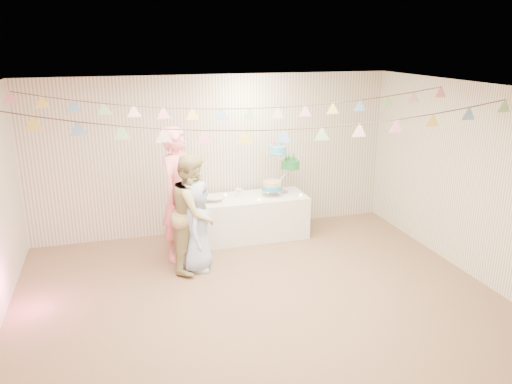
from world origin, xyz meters
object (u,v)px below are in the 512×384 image
object	(u,v)px
person_child	(197,226)
person_adult_b	(194,212)
table	(249,217)
person_adult_a	(179,194)
cake_stand	(281,165)

from	to	relation	value
person_child	person_adult_b	bearing A→B (deg)	35.29
table	person_adult_a	distance (m)	1.43
person_adult_a	person_child	distance (m)	0.60
person_adult_b	person_child	xyz separation A→B (m)	(0.02, -0.07, -0.18)
cake_stand	person_adult_b	distance (m)	1.88
table	cake_stand	world-z (taller)	cake_stand
cake_stand	person_adult_b	world-z (taller)	person_adult_b
person_adult_b	person_child	size ratio (longest dim) A/B	1.27
cake_stand	person_child	world-z (taller)	cake_stand
person_adult_b	person_child	bearing A→B (deg)	-135.51
table	cake_stand	xyz separation A→B (m)	(0.55, 0.05, 0.82)
person_child	table	bearing A→B (deg)	-29.62
person_child	cake_stand	bearing A→B (deg)	-40.11
cake_stand	person_child	bearing A→B (deg)	-147.34
table	cake_stand	distance (m)	0.99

